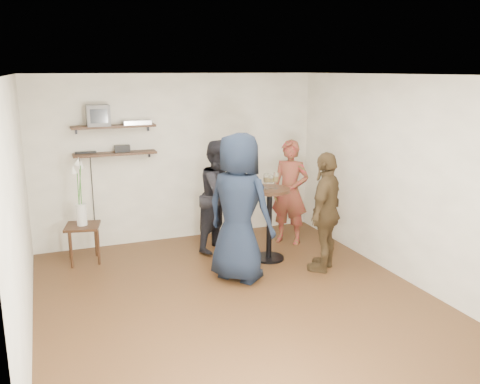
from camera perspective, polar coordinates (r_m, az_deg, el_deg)
name	(u,v)px	position (r m, az deg, el deg)	size (l,w,h in m)	color
room	(236,193)	(5.70, -0.40, -0.15)	(4.58, 5.08, 2.68)	#412815
shelf_upper	(114,126)	(7.65, -14.00, 7.16)	(1.20, 0.25, 0.04)	black
shelf_lower	(115,154)	(7.71, -13.83, 4.21)	(1.20, 0.25, 0.04)	black
crt_monitor	(98,115)	(7.61, -15.68, 8.30)	(0.32, 0.30, 0.30)	#59595B
dvd_deck	(137,122)	(7.70, -11.53, 7.68)	(0.40, 0.24, 0.06)	silver
radio	(122,149)	(7.71, -13.09, 4.76)	(0.22, 0.10, 0.10)	black
power_strip	(86,153)	(7.71, -16.95, 4.26)	(0.30, 0.05, 0.03)	black
side_table	(83,231)	(7.45, -17.24, -4.22)	(0.54, 0.54, 0.54)	black
vase_lilies	(81,204)	(7.34, -17.46, -1.26)	(0.19, 0.20, 0.98)	silver
drinks_table	(269,214)	(7.17, 3.32, -2.50)	(0.57, 0.57, 1.04)	black
wine_glass_fl	(266,179)	(7.00, 2.97, 1.49)	(0.07, 0.07, 0.22)	silver
wine_glass_fr	(276,178)	(7.04, 4.04, 1.58)	(0.07, 0.07, 0.22)	silver
wine_glass_bl	(266,179)	(7.10, 2.90, 1.52)	(0.06, 0.06, 0.19)	silver
wine_glass_br	(271,179)	(7.07, 3.51, 1.44)	(0.06, 0.06, 0.19)	silver
person_plaid	(290,192)	(7.87, 5.63, -0.02)	(0.59, 0.39, 1.62)	red
person_dark	(221,196)	(7.53, -2.19, -0.44)	(0.81, 0.63, 1.66)	black
person_navy	(239,208)	(6.41, -0.13, -1.78)	(0.93, 0.61, 1.91)	black
person_brown	(326,212)	(6.86, 9.60, -2.21)	(0.95, 0.39, 1.62)	#43311C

